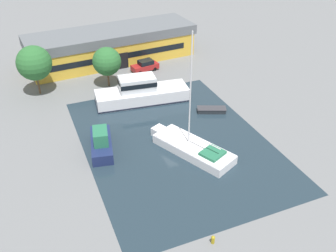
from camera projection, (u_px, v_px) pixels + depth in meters
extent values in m
plane|color=slate|center=(175.00, 142.00, 43.74)|extent=(440.00, 440.00, 0.00)
cube|color=#1E2D38|center=(175.00, 142.00, 43.73)|extent=(20.43, 27.87, 0.01)
cube|color=gold|center=(112.00, 50.00, 63.47)|extent=(27.76, 10.06, 3.83)
cube|color=#565B60|center=(111.00, 34.00, 62.02)|extent=(28.59, 10.36, 1.54)
cube|color=black|center=(121.00, 61.00, 60.72)|extent=(2.40, 0.24, 2.68)
cube|color=black|center=(121.00, 57.00, 60.31)|extent=(23.09, 1.75, 0.96)
cylinder|color=brown|center=(108.00, 79.00, 55.58)|extent=(0.29, 0.29, 2.33)
sphere|color=#28602D|center=(107.00, 61.00, 54.11)|extent=(4.16, 4.16, 4.16)
cylinder|color=brown|center=(39.00, 84.00, 53.27)|extent=(0.26, 0.26, 2.91)
sphere|color=#28602D|center=(34.00, 63.00, 51.51)|extent=(4.84, 4.84, 4.84)
cube|color=maroon|center=(145.00, 67.00, 60.41)|extent=(4.59, 2.49, 0.82)
cube|color=black|center=(146.00, 62.00, 60.08)|extent=(2.49, 1.95, 0.68)
cube|color=black|center=(139.00, 64.00, 59.60)|extent=(0.27, 1.45, 0.54)
cylinder|color=black|center=(140.00, 73.00, 59.44)|extent=(0.62, 0.29, 0.60)
cylinder|color=black|center=(135.00, 69.00, 60.61)|extent=(0.62, 0.29, 0.60)
cylinder|color=black|center=(155.00, 69.00, 60.63)|extent=(0.62, 0.29, 0.60)
cylinder|color=black|center=(150.00, 66.00, 61.80)|extent=(0.62, 0.29, 0.60)
cube|color=white|center=(193.00, 149.00, 41.69)|extent=(6.99, 10.00, 1.04)
cube|color=white|center=(159.00, 131.00, 44.74)|extent=(1.85, 1.71, 1.04)
cube|color=silver|center=(193.00, 145.00, 41.39)|extent=(6.71, 9.60, 0.08)
cylinder|color=silver|center=(190.00, 91.00, 38.36)|extent=(0.16, 0.16, 12.71)
cylinder|color=silver|center=(204.00, 141.00, 39.96)|extent=(1.92, 3.93, 0.12)
cube|color=#236647|center=(213.00, 153.00, 39.80)|extent=(2.97, 2.87, 0.30)
cube|color=silver|center=(142.00, 95.00, 51.64)|extent=(13.03, 5.24, 1.77)
cube|color=black|center=(142.00, 100.00, 52.04)|extent=(13.17, 5.33, 0.18)
cube|color=silver|center=(137.00, 84.00, 50.48)|extent=(5.10, 3.28, 1.98)
cube|color=black|center=(137.00, 82.00, 50.38)|extent=(5.21, 3.37, 0.63)
cube|color=#23282D|center=(212.00, 110.00, 49.49)|extent=(3.87, 2.62, 0.51)
cube|color=#333338|center=(212.00, 108.00, 49.33)|extent=(4.04, 2.75, 0.08)
cube|color=#19234C|center=(102.00, 145.00, 42.17)|extent=(3.43, 6.57, 1.29)
cube|color=#236647|center=(100.00, 136.00, 41.10)|extent=(2.04, 2.76, 1.54)
cylinder|color=olive|center=(213.00, 241.00, 31.19)|extent=(0.32, 0.32, 0.52)
sphere|color=olive|center=(213.00, 238.00, 31.00)|extent=(0.35, 0.35, 0.35)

